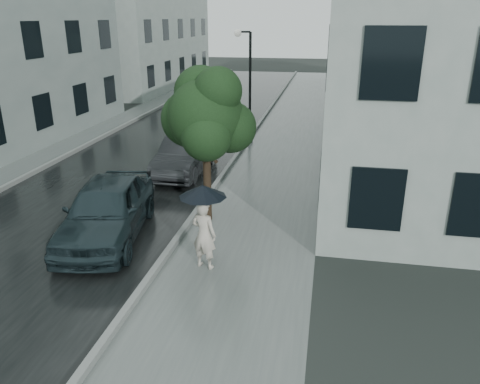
% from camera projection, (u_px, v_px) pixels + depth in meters
% --- Properties ---
extents(ground, '(120.00, 120.00, 0.00)m').
position_uv_depth(ground, '(222.00, 279.00, 10.47)').
color(ground, black).
rests_on(ground, ground).
extents(sidewalk, '(3.50, 60.00, 0.01)m').
position_uv_depth(sidewalk, '(286.00, 145.00, 21.46)').
color(sidewalk, slate).
rests_on(sidewalk, ground).
extents(kerb_near, '(0.15, 60.00, 0.15)m').
position_uv_depth(kerb_near, '(247.00, 141.00, 21.75)').
color(kerb_near, slate).
rests_on(kerb_near, ground).
extents(asphalt_road, '(6.85, 60.00, 0.00)m').
position_uv_depth(asphalt_road, '(175.00, 139.00, 22.39)').
color(asphalt_road, black).
rests_on(asphalt_road, ground).
extents(kerb_far, '(0.15, 60.00, 0.15)m').
position_uv_depth(kerb_far, '(107.00, 135.00, 22.98)').
color(kerb_far, slate).
rests_on(kerb_far, ground).
extents(sidewalk_far, '(1.70, 60.00, 0.01)m').
position_uv_depth(sidewalk_far, '(89.00, 135.00, 23.17)').
color(sidewalk_far, '#4C5451').
rests_on(sidewalk_far, ground).
extents(building_near, '(7.02, 36.00, 9.00)m').
position_uv_depth(building_near, '(396.00, 36.00, 25.85)').
color(building_near, '#94A29B').
rests_on(building_near, ground).
extents(building_far_b, '(7.02, 18.00, 8.00)m').
position_uv_depth(building_far_b, '(141.00, 36.00, 39.06)').
color(building_far_b, '#94A29B').
rests_on(building_far_b, ground).
extents(pedestrian, '(0.69, 0.54, 1.65)m').
position_uv_depth(pedestrian, '(204.00, 235.00, 10.69)').
color(pedestrian, '#BDB5A6').
rests_on(pedestrian, sidewalk).
extents(umbrella, '(1.28, 1.28, 1.14)m').
position_uv_depth(umbrella, '(203.00, 191.00, 10.35)').
color(umbrella, black).
rests_on(umbrella, ground).
extents(street_tree, '(2.68, 2.43, 4.35)m').
position_uv_depth(street_tree, '(206.00, 115.00, 12.56)').
color(street_tree, '#332619').
rests_on(street_tree, ground).
extents(lamp_post, '(0.83, 0.45, 5.01)m').
position_uv_depth(lamp_post, '(247.00, 80.00, 20.82)').
color(lamp_post, black).
rests_on(lamp_post, ground).
extents(car_near, '(2.64, 4.89, 1.58)m').
position_uv_depth(car_near, '(107.00, 209.00, 12.21)').
color(car_near, '#1B2A2E').
rests_on(car_near, ground).
extents(car_far, '(1.53, 4.24, 1.39)m').
position_uv_depth(car_far, '(185.00, 155.00, 17.35)').
color(car_far, '#25282B').
rests_on(car_far, ground).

